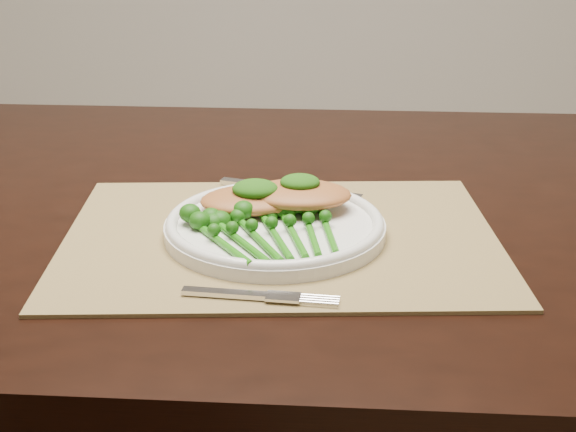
# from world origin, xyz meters

# --- Properties ---
(dining_table) EXTENTS (1.61, 0.91, 0.75)m
(dining_table) POSITION_xyz_m (0.04, -0.14, 0.38)
(dining_table) COLOR black
(dining_table) RESTS_ON ground
(placemat) EXTENTS (0.52, 0.40, 0.00)m
(placemat) POSITION_xyz_m (0.11, -0.28, 0.75)
(placemat) COLOR olive
(placemat) RESTS_ON dining_table
(dinner_plate) EXTENTS (0.25, 0.25, 0.02)m
(dinner_plate) POSITION_xyz_m (0.10, -0.27, 0.77)
(dinner_plate) COLOR white
(dinner_plate) RESTS_ON placemat
(knife) EXTENTS (0.19, 0.07, 0.01)m
(knife) POSITION_xyz_m (0.09, -0.13, 0.76)
(knife) COLOR silver
(knife) RESTS_ON placemat
(fork) EXTENTS (0.16, 0.03, 0.00)m
(fork) POSITION_xyz_m (0.11, -0.43, 0.76)
(fork) COLOR silver
(fork) RESTS_ON placemat
(chicken_fillet_left) EXTENTS (0.14, 0.11, 0.02)m
(chicken_fillet_left) POSITION_xyz_m (0.07, -0.23, 0.78)
(chicken_fillet_left) COLOR #AB6531
(chicken_fillet_left) RESTS_ON dinner_plate
(chicken_fillet_right) EXTENTS (0.12, 0.09, 0.02)m
(chicken_fillet_right) POSITION_xyz_m (0.13, -0.23, 0.79)
(chicken_fillet_right) COLOR #AB6531
(chicken_fillet_right) RESTS_ON dinner_plate
(pesto_dollop_left) EXTENTS (0.05, 0.05, 0.02)m
(pesto_dollop_left) POSITION_xyz_m (0.08, -0.24, 0.80)
(pesto_dollop_left) COLOR #133F09
(pesto_dollop_left) RESTS_ON chicken_fillet_left
(pesto_dollop_right) EXTENTS (0.05, 0.04, 0.02)m
(pesto_dollop_right) POSITION_xyz_m (0.13, -0.23, 0.80)
(pesto_dollop_right) COLOR #133F09
(pesto_dollop_right) RESTS_ON chicken_fillet_right
(broccolini_bundle) EXTENTS (0.19, 0.20, 0.04)m
(broccolini_bundle) POSITION_xyz_m (0.11, -0.32, 0.77)
(broccolini_bundle) COLOR #1C6A0D
(broccolini_bundle) RESTS_ON dinner_plate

